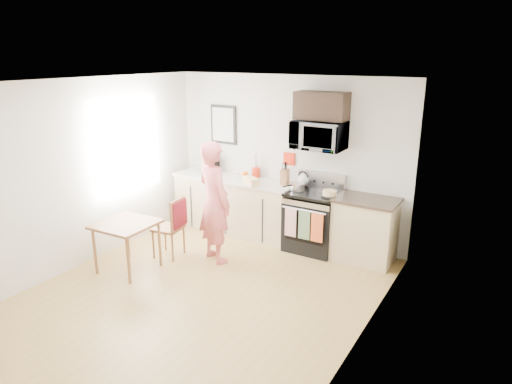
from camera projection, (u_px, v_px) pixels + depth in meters
The scene contains 28 objects.
floor at pixel (202, 293), 5.75m from camera, with size 4.60×4.60×0.00m, color #9F7A3D.
back_wall at pixel (287, 158), 7.26m from camera, with size 4.00×0.04×2.60m, color silver.
front_wall at pixel (13, 272), 3.48m from camera, with size 4.00×0.04×2.60m, color silver.
left_wall at pixel (84, 173), 6.35m from camera, with size 0.04×4.60×2.60m, color silver.
right_wall at pixel (364, 227), 4.40m from camera, with size 0.04×4.60×2.60m, color silver.
ceiling at pixel (194, 82), 4.99m from camera, with size 4.00×4.60×0.04m, color silver.
window at pixel (127, 146), 6.92m from camera, with size 0.06×1.40×1.50m.
cabinet_left at pixel (235, 206), 7.66m from camera, with size 2.10×0.60×0.90m, color tan.
countertop_left at pixel (235, 179), 7.52m from camera, with size 2.14×0.64×0.04m, color beige.
cabinet_right at pixel (365, 231), 6.57m from camera, with size 0.84×0.60×0.90m, color tan.
countertop_right at pixel (367, 200), 6.43m from camera, with size 0.88×0.64×0.04m, color black.
range at pixel (313, 222), 6.94m from camera, with size 0.76×0.70×1.16m.
microwave at pixel (319, 135), 6.64m from camera, with size 0.76×0.51×0.42m, color #BCBCC2.
upper_cabinet at pixel (322, 106), 6.56m from camera, with size 0.76×0.35×0.40m, color black.
wall_art at pixel (223, 125), 7.70m from camera, with size 0.50×0.04×0.65m.
wall_trivet at pixel (289, 159), 7.23m from camera, with size 0.20×0.02×0.20m, color red.
person at pixel (214, 202), 6.46m from camera, with size 0.64×0.42×1.76m, color #D6403B.
dining_table at pixel (126, 228), 6.22m from camera, with size 0.74×0.74×0.70m.
chair at pixel (175, 220), 6.62m from camera, with size 0.48×0.44×0.91m.
knife_block at pixel (285, 177), 7.11m from camera, with size 0.11×0.15×0.24m, color brown.
utensil_crock at pixel (256, 168), 7.50m from camera, with size 0.13×0.13×0.39m.
fruit_bowl at pixel (244, 175), 7.50m from camera, with size 0.31×0.31×0.11m.
milk_carton at pixel (205, 164), 7.88m from camera, with size 0.09×0.09×0.25m, color tan.
coffee_maker at pixel (212, 164), 7.84m from camera, with size 0.18×0.25×0.29m.
bread_bag at pixel (251, 181), 7.10m from camera, with size 0.31×0.15×0.11m, color #E1AE76.
cake at pixel (330, 193), 6.58m from camera, with size 0.25×0.25×0.08m.
kettle at pixel (303, 180), 7.07m from camera, with size 0.19×0.19×0.24m.
pot at pixel (297, 187), 6.85m from camera, with size 0.23×0.36×0.11m.
Camera 1 is at (3.20, -4.06, 2.90)m, focal length 32.00 mm.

